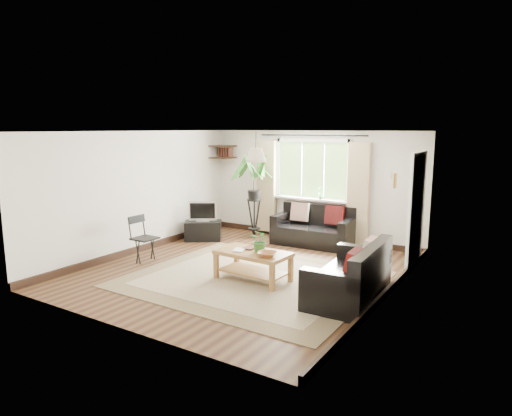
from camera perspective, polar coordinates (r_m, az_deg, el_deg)
The scene contains 24 objects.
floor at distance 8.05m, azimuth -1.53°, elevation -7.81°, with size 5.50×5.50×0.00m, color black.
ceiling at distance 7.66m, azimuth -1.61°, elevation 9.55°, with size 5.50×5.50×0.00m, color white.
wall_back at distance 10.14m, azimuth 7.08°, elevation 2.79°, with size 5.00×0.02×2.40m, color silver.
wall_front at distance 5.72m, azimuth -17.02°, elevation -3.17°, with size 5.00×0.02×2.40m, color silver.
wall_left at distance 9.37m, azimuth -14.42°, elevation 1.96°, with size 0.02×5.50×2.40m, color silver.
wall_right at distance 6.73m, azimuth 16.46°, elevation -1.21°, with size 0.02×5.50×2.40m, color silver.
rug at distance 7.58m, azimuth -0.47°, elevation -8.84°, with size 3.83×3.28×0.02m, color beige.
window at distance 10.07m, azimuth 7.02°, elevation 4.75°, with size 2.50×0.16×2.16m, color white, non-canonical shape.
door at distance 8.40m, azimuth 19.36°, elevation -0.59°, with size 0.06×0.96×2.06m, color silver.
corner_shelf at distance 11.01m, azimuth -4.15°, elevation 7.01°, with size 0.50×0.50×0.34m, color black, non-canonical shape.
pendant_lamp at distance 8.01m, azimuth 0.00°, elevation 7.07°, with size 0.36×0.36×0.54m, color beige, non-canonical shape.
wall_sconce at distance 6.95m, azimuth 16.80°, elevation 3.63°, with size 0.12×0.12×0.28m, color beige, non-canonical shape.
sofa_back at distance 9.74m, azimuth 7.21°, elevation -2.32°, with size 1.68×0.84×0.79m, color black, non-canonical shape.
sofa_right at distance 6.79m, azimuth 11.50°, elevation -7.91°, with size 0.84×1.68×0.79m, color black, non-canonical shape.
coffee_table at distance 7.47m, azimuth -0.38°, elevation -7.26°, with size 1.19×0.65×0.49m, color brown, non-canonical shape.
table_plant at distance 7.34m, azimuth 0.56°, elevation -4.13°, with size 0.33×0.28×0.36m, color #346A2A.
bowl at distance 7.12m, azimuth 1.42°, elevation -5.78°, with size 0.30×0.30×0.07m, color #9B5F35.
book_a at distance 7.49m, azimuth -2.77°, elevation -5.21°, with size 0.17×0.24×0.02m, color white.
book_b at distance 7.63m, azimuth -1.29°, elevation -4.88°, with size 0.18×0.24×0.02m, color #542C21.
tv_stand at distance 10.18m, azimuth -6.64°, elevation -2.81°, with size 0.79×0.44×0.42m, color black.
tv at distance 10.09m, azimuth -6.69°, elevation -0.35°, with size 0.61×0.20×0.47m, color #A5A5AA, non-canonical shape.
palm_stand at distance 10.19m, azimuth -0.24°, elevation 1.50°, with size 0.74×0.74×1.91m, color black, non-canonical shape.
folding_chair at distance 8.70m, azimuth -13.72°, elevation -3.81°, with size 0.44×0.44×0.85m, color black, non-canonical shape.
sill_plant at distance 9.95m, azimuth 8.07°, elevation 1.85°, with size 0.14×0.10×0.27m, color #2D6023.
Camera 1 is at (4.25, -6.37, 2.46)m, focal length 32.00 mm.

